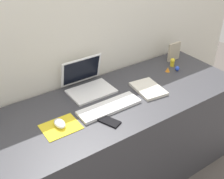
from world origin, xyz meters
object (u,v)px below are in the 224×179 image
(notebook_pad, at_px, (148,89))
(toy_figurine_blue, at_px, (177,68))
(cell_phone, at_px, (109,121))
(mouse, at_px, (60,123))
(picture_frame, at_px, (174,52))
(toy_figurine_orange, at_px, (168,69))
(laptop, at_px, (87,82))
(keyboard, at_px, (109,107))
(toy_figurine_yellow, at_px, (172,62))

(notebook_pad, height_order, toy_figurine_blue, toy_figurine_blue)
(cell_phone, bearing_deg, mouse, 131.49)
(picture_frame, bearing_deg, mouse, -167.41)
(picture_frame, height_order, toy_figurine_orange, picture_frame)
(laptop, relative_size, cell_phone, 2.34)
(cell_phone, height_order, picture_frame, picture_frame)
(cell_phone, xyz_separation_m, picture_frame, (0.89, 0.38, 0.07))
(keyboard, distance_m, toy_figurine_yellow, 0.76)
(keyboard, bearing_deg, toy_figurine_orange, 12.94)
(laptop, xyz_separation_m, notebook_pad, (0.34, -0.25, -0.04))
(notebook_pad, bearing_deg, laptop, 150.25)
(mouse, height_order, toy_figurine_orange, same)
(toy_figurine_yellow, xyz_separation_m, toy_figurine_orange, (-0.09, -0.05, -0.02))
(cell_phone, bearing_deg, notebook_pad, -3.14)
(laptop, relative_size, toy_figurine_yellow, 4.48)
(laptop, bearing_deg, keyboard, -90.68)
(toy_figurine_blue, bearing_deg, cell_phone, -163.58)
(laptop, distance_m, keyboard, 0.28)
(keyboard, height_order, toy_figurine_blue, toy_figurine_blue)
(mouse, bearing_deg, toy_figurine_blue, 5.72)
(laptop, bearing_deg, toy_figurine_orange, -11.93)
(mouse, distance_m, toy_figurine_yellow, 1.08)
(cell_phone, height_order, toy_figurine_blue, toy_figurine_blue)
(cell_phone, distance_m, toy_figurine_yellow, 0.87)
(notebook_pad, distance_m, toy_figurine_blue, 0.38)
(cell_phone, distance_m, notebook_pad, 0.44)
(mouse, bearing_deg, toy_figurine_orange, 7.86)
(toy_figurine_orange, bearing_deg, notebook_pad, -158.14)
(toy_figurine_blue, bearing_deg, notebook_pad, -166.30)
(laptop, xyz_separation_m, cell_phone, (-0.08, -0.39, -0.05))
(mouse, distance_m, cell_phone, 0.28)
(picture_frame, height_order, toy_figurine_blue, picture_frame)
(picture_frame, xyz_separation_m, toy_figurine_blue, (-0.11, -0.15, -0.06))
(toy_figurine_blue, xyz_separation_m, toy_figurine_orange, (-0.07, 0.03, -0.00))
(keyboard, relative_size, mouse, 4.27)
(laptop, height_order, toy_figurine_yellow, laptop)
(laptop, relative_size, mouse, 3.12)
(keyboard, distance_m, notebook_pad, 0.34)
(toy_figurine_orange, bearing_deg, toy_figurine_blue, -22.41)
(notebook_pad, distance_m, toy_figurine_yellow, 0.43)
(laptop, distance_m, notebook_pad, 0.42)
(toy_figurine_yellow, bearing_deg, toy_figurine_orange, -153.10)
(notebook_pad, bearing_deg, mouse, -171.60)
(notebook_pad, relative_size, toy_figurine_blue, 6.39)
(notebook_pad, bearing_deg, toy_figurine_orange, 29.04)
(laptop, bearing_deg, toy_figurine_blue, -13.04)
(cell_phone, height_order, toy_figurine_orange, toy_figurine_orange)
(laptop, relative_size, notebook_pad, 1.25)
(notebook_pad, relative_size, toy_figurine_yellow, 3.58)
(toy_figurine_blue, distance_m, toy_figurine_orange, 0.08)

